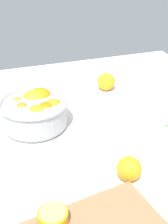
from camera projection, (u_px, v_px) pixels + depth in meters
The scene contains 6 objects.
ground_plane at pixel (73, 128), 104.43cm from camera, with size 127.01×105.84×3.00cm, color white.
fruit_bowl at pixel (35, 111), 100.56cm from camera, with size 21.69×21.69×10.68cm.
orange_half_0 at pixel (53, 217), 65.99cm from camera, with size 6.46×6.46×3.35cm.
loose_orange_0 at pixel (129, 169), 80.13cm from camera, with size 6.43×6.43×6.43cm, color orange.
loose_orange_1 at pixel (106, 82), 123.86cm from camera, with size 6.83×6.83×6.83cm, color orange.
spoon at pixel (113, 134), 98.22cm from camera, with size 16.21×8.85×1.00cm.
Camera 1 is at (-23.69, -84.00, 56.22)cm, focal length 51.20 mm.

